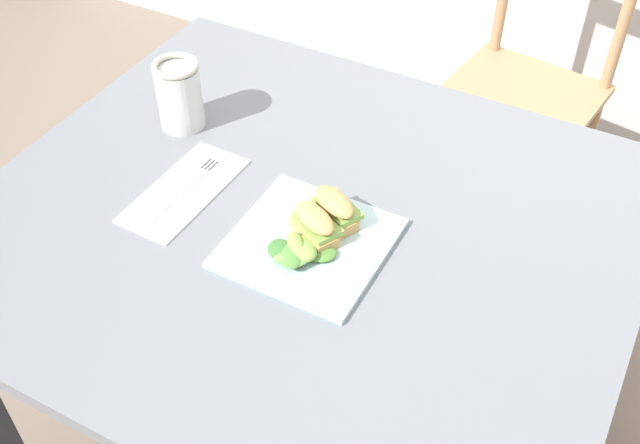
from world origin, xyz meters
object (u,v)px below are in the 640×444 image
at_px(plate_lunch, 309,243).
at_px(mason_jar_iced_tea, 180,97).
at_px(chair_wooden_far, 527,89).
at_px(sandwich_half_back, 335,208).
at_px(fork_on_napkin, 190,183).
at_px(sandwich_half_front, 315,224).
at_px(dining_table, 304,267).

bearing_deg(plate_lunch, mason_jar_iced_tea, 154.89).
xyz_separation_m(chair_wooden_far, plate_lunch, (-0.10, -1.07, 0.30)).
bearing_deg(mason_jar_iced_tea, chair_wooden_far, 61.43).
bearing_deg(sandwich_half_back, fork_on_napkin, -173.29).
distance_m(sandwich_half_front, fork_on_napkin, 0.27).
bearing_deg(plate_lunch, sandwich_half_front, 73.29).
height_order(dining_table, chair_wooden_far, chair_wooden_far).
xyz_separation_m(dining_table, chair_wooden_far, (0.14, 1.02, -0.17)).
relative_size(chair_wooden_far, fork_on_napkin, 4.69).
distance_m(sandwich_half_front, mason_jar_iced_tea, 0.42).
bearing_deg(sandwich_half_back, sandwich_half_front, -102.36).
height_order(chair_wooden_far, plate_lunch, chair_wooden_far).
bearing_deg(fork_on_napkin, sandwich_half_front, -3.66).
relative_size(chair_wooden_far, plate_lunch, 3.42).
bearing_deg(chair_wooden_far, sandwich_half_back, -94.92).
height_order(dining_table, sandwich_half_back, sandwich_half_back).
height_order(plate_lunch, sandwich_half_back, sandwich_half_back).
bearing_deg(plate_lunch, chair_wooden_far, 84.57).
xyz_separation_m(dining_table, mason_jar_iced_tea, (-0.34, 0.13, 0.19)).
bearing_deg(sandwich_half_front, sandwich_half_back, 77.64).
relative_size(plate_lunch, sandwich_half_front, 2.45).
distance_m(chair_wooden_far, sandwich_half_front, 1.11).
bearing_deg(mason_jar_iced_tea, fork_on_napkin, -50.84).
xyz_separation_m(chair_wooden_far, mason_jar_iced_tea, (-0.49, -0.89, 0.36)).
bearing_deg(fork_on_napkin, plate_lunch, -6.81).
bearing_deg(plate_lunch, sandwich_half_back, 76.65).
relative_size(dining_table, fork_on_napkin, 6.08).
distance_m(sandwich_half_back, mason_jar_iced_tea, 0.42).
height_order(dining_table, mason_jar_iced_tea, mason_jar_iced_tea).
bearing_deg(sandwich_half_front, chair_wooden_far, 84.72).
xyz_separation_m(sandwich_half_back, fork_on_napkin, (-0.28, -0.03, -0.03)).
bearing_deg(dining_table, plate_lunch, -52.70).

